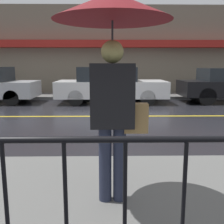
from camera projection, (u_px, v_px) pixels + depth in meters
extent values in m
plane|color=black|center=(121.00, 116.00, 8.08)|extent=(80.00, 80.00, 0.00)
cube|color=#60605E|center=(148.00, 209.00, 2.75)|extent=(28.00, 2.90, 0.13)
cube|color=#60605E|center=(116.00, 96.00, 12.86)|extent=(28.00, 1.83, 0.13)
cube|color=gold|center=(121.00, 116.00, 8.08)|extent=(25.20, 0.12, 0.01)
cube|color=#706656|center=(115.00, 51.00, 13.52)|extent=(28.00, 0.30, 4.53)
cube|color=maroon|center=(116.00, 44.00, 13.04)|extent=(16.80, 0.55, 0.35)
cylinder|color=black|center=(187.00, 139.00, 1.38)|extent=(12.00, 0.04, 0.04)
cylinder|color=#23283D|center=(105.00, 164.00, 2.75)|extent=(0.13, 0.13, 0.80)
cylinder|color=#23283D|center=(120.00, 164.00, 2.75)|extent=(0.13, 0.13, 0.80)
cube|color=black|center=(112.00, 96.00, 2.62)|extent=(0.44, 0.26, 0.64)
sphere|color=tan|center=(112.00, 52.00, 2.54)|extent=(0.22, 0.22, 0.22)
cylinder|color=#262628|center=(112.00, 59.00, 2.56)|extent=(0.02, 0.02, 0.72)
cone|color=maroon|center=(112.00, 6.00, 2.47)|extent=(1.14, 1.14, 0.26)
cube|color=#9E7A47|center=(136.00, 118.00, 2.66)|extent=(0.24, 0.12, 0.30)
cylinder|color=black|center=(24.00, 94.00, 11.65)|extent=(0.61, 0.22, 0.61)
cylinder|color=black|center=(12.00, 98.00, 10.12)|extent=(0.61, 0.22, 0.61)
cube|color=silver|center=(111.00, 89.00, 10.90)|extent=(4.48, 1.95, 0.66)
cube|color=#1E2328|center=(107.00, 74.00, 10.79)|extent=(2.33, 1.79, 0.57)
cylinder|color=black|center=(142.00, 93.00, 11.82)|extent=(0.61, 0.22, 0.61)
cylinder|color=black|center=(148.00, 98.00, 10.12)|extent=(0.61, 0.22, 0.61)
cylinder|color=black|center=(80.00, 93.00, 11.78)|extent=(0.61, 0.22, 0.61)
cylinder|color=black|center=(76.00, 98.00, 10.08)|extent=(0.61, 0.22, 0.61)
cylinder|color=black|center=(194.00, 93.00, 11.75)|extent=(0.68, 0.22, 0.68)
cylinder|color=black|center=(207.00, 97.00, 10.26)|extent=(0.68, 0.22, 0.68)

